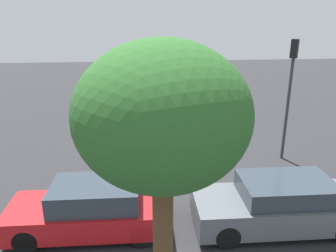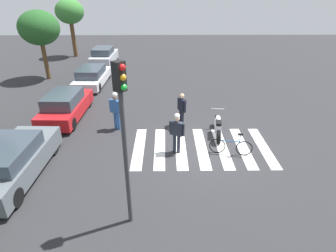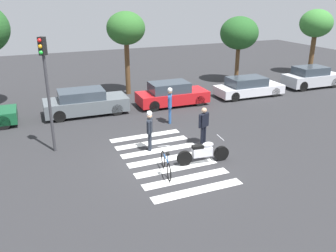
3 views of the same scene
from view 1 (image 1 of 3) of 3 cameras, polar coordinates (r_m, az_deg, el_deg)
The scene contains 11 objects.
ground_plane at distance 15.61m, azimuth 1.19°, elevation -2.38°, with size 60.00×60.00×0.00m, color #2B2B2D.
police_motorcycle at distance 16.20m, azimuth -3.27°, elevation 0.06°, with size 2.19×0.62×1.02m.
leaning_bicycle at distance 16.62m, azimuth 2.57°, elevation 0.28°, with size 0.50×1.73×0.99m.
officer_on_foot at distance 14.30m, azimuth 3.19°, elevation 0.00°, with size 0.39×0.61×1.78m.
officer_by_motorcycle at distance 14.46m, azimuth -6.49°, elevation -0.08°, with size 0.62×0.40×1.72m.
pedestrian_bystander at distance 11.48m, azimuth -5.20°, elevation -4.32°, with size 0.39×0.65×1.90m.
crosswalk_stripes at distance 15.61m, azimuth 1.19°, elevation -2.36°, with size 3.39×5.85×0.01m.
car_grey_coupe at distance 9.67m, azimuth 18.72°, elevation -12.83°, with size 4.57×1.94×1.41m.
car_red_convertible at distance 9.23m, azimuth -13.37°, elevation -13.97°, with size 4.28×1.82×1.42m.
traffic_light_pole at distance 13.52m, azimuth 20.65°, elevation 7.18°, with size 0.34×0.35×4.79m.
street_tree_mid at distance 4.45m, azimuth -1.00°, elevation 1.03°, with size 2.44×2.44×5.32m.
Camera 1 is at (1.84, 14.48, 5.54)m, focal length 34.84 mm.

